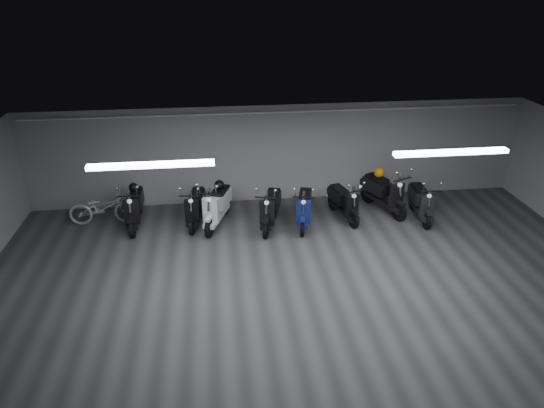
{
  "coord_description": "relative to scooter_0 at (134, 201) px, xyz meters",
  "views": [
    {
      "loc": [
        -1.74,
        -7.93,
        6.12
      ],
      "look_at": [
        -0.5,
        2.5,
        1.05
      ],
      "focal_mm": 32.31,
      "sensor_mm": 36.0,
      "label": 1
    }
  ],
  "objects": [
    {
      "name": "scooter_0",
      "position": [
        0.0,
        0.0,
        0.0
      ],
      "size": [
        0.64,
        1.89,
        1.4
      ],
      "primitive_type": null,
      "rotation": [
        0.0,
        0.0,
        0.01
      ],
      "color": "black",
      "rests_on": "floor"
    },
    {
      "name": "fluor_strip_left",
      "position": [
        0.95,
        -2.79,
        2.04
      ],
      "size": [
        2.4,
        0.18,
        0.08
      ],
      "primitive_type": "cube",
      "color": "white",
      "rests_on": "ceiling"
    },
    {
      "name": "helmet_1",
      "position": [
        2.22,
        0.05,
        0.33
      ],
      "size": [
        0.26,
        0.26,
        0.26
      ],
      "primitive_type": "sphere",
      "color": "black",
      "rests_on": "scooter_2"
    },
    {
      "name": "bicycle",
      "position": [
        -0.85,
        0.23,
        -0.14
      ],
      "size": [
        1.73,
        0.62,
        1.12
      ],
      "primitive_type": "imported",
      "rotation": [
        0.0,
        0.0,
        1.57
      ],
      "color": "white",
      "rests_on": "floor"
    },
    {
      "name": "scooter_9",
      "position": [
        7.55,
        -0.49,
        -0.04
      ],
      "size": [
        0.72,
        1.81,
        1.32
      ],
      "primitive_type": null,
      "rotation": [
        0.0,
        0.0,
        -0.07
      ],
      "color": "black",
      "rests_on": "floor"
    },
    {
      "name": "conduit",
      "position": [
        3.95,
        1.13,
        1.92
      ],
      "size": [
        13.6,
        0.05,
        0.05
      ],
      "primitive_type": "cylinder",
      "rotation": [
        0.0,
        1.57,
        0.0
      ],
      "color": "white",
      "rests_on": "back_wall"
    },
    {
      "name": "scooter_4",
      "position": [
        4.39,
        -0.48,
        -0.04
      ],
      "size": [
        1.0,
        1.86,
        1.32
      ],
      "primitive_type": null,
      "rotation": [
        0.0,
        0.0,
        -0.24
      ],
      "color": "navy",
      "rests_on": "floor"
    },
    {
      "name": "scooter_3",
      "position": [
        3.5,
        -0.46,
        -0.02
      ],
      "size": [
        1.11,
        1.92,
        1.36
      ],
      "primitive_type": null,
      "rotation": [
        0.0,
        0.0,
        -0.3
      ],
      "color": "black",
      "rests_on": "floor"
    },
    {
      "name": "helmet_0",
      "position": [
        6.61,
        0.33,
        0.35
      ],
      "size": [
        0.28,
        0.28,
        0.28
      ],
      "primitive_type": "sphere",
      "color": "orange",
      "rests_on": "scooter_8"
    },
    {
      "name": "ceiling",
      "position": [
        3.95,
        -3.79,
        2.1
      ],
      "size": [
        14.0,
        10.0,
        0.01
      ],
      "primitive_type": "cube",
      "color": "gray",
      "rests_on": "ground"
    },
    {
      "name": "scooter_8",
      "position": [
        6.71,
        0.07,
        0.03
      ],
      "size": [
        1.35,
        2.08,
        1.47
      ],
      "primitive_type": null,
      "rotation": [
        0.0,
        0.0,
        0.38
      ],
      "color": "black",
      "rests_on": "floor"
    },
    {
      "name": "helmet_2",
      "position": [
        -0.0,
        0.26,
        0.29
      ],
      "size": [
        0.24,
        0.24,
        0.24
      ],
      "primitive_type": "sphere",
      "color": "black",
      "rests_on": "scooter_0"
    },
    {
      "name": "scooter_2",
      "position": [
        2.13,
        -0.21,
        0.02
      ],
      "size": [
        1.26,
        2.05,
        1.45
      ],
      "primitive_type": null,
      "rotation": [
        0.0,
        0.0,
        -0.34
      ],
      "color": "white",
      "rests_on": "floor"
    },
    {
      "name": "floor",
      "position": [
        3.95,
        -3.79,
        -0.71
      ],
      "size": [
        14.0,
        10.0,
        0.01
      ],
      "primitive_type": "cube",
      "color": "#39393B",
      "rests_on": "ground"
    },
    {
      "name": "fluor_strip_right",
      "position": [
        6.95,
        -2.79,
        2.04
      ],
      "size": [
        2.4,
        0.18,
        0.08
      ],
      "primitive_type": "cube",
      "color": "white",
      "rests_on": "ceiling"
    },
    {
      "name": "back_wall",
      "position": [
        3.95,
        1.21,
        0.7
      ],
      "size": [
        14.0,
        0.01,
        2.8
      ],
      "primitive_type": "cube",
      "color": "#949496",
      "rests_on": "ground"
    },
    {
      "name": "scooter_1",
      "position": [
        1.57,
        -0.06,
        -0.05
      ],
      "size": [
        0.85,
        1.83,
        1.31
      ],
      "primitive_type": null,
      "rotation": [
        0.0,
        0.0,
        -0.16
      ],
      "color": "black",
      "rests_on": "floor"
    },
    {
      "name": "scooter_5",
      "position": [
        5.5,
        -0.24,
        -0.06
      ],
      "size": [
        0.98,
        1.81,
        1.28
      ],
      "primitive_type": null,
      "rotation": [
        0.0,
        0.0,
        0.25
      ],
      "color": "black",
      "rests_on": "floor"
    }
  ]
}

